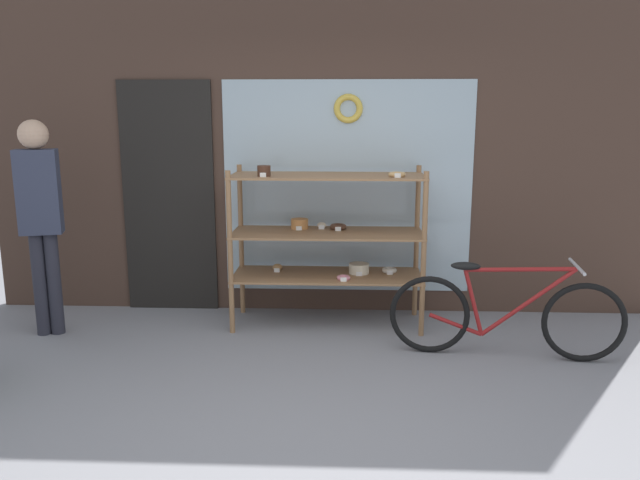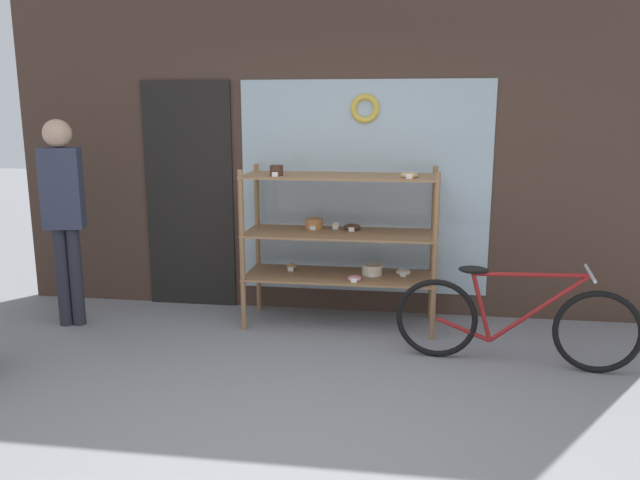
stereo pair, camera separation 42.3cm
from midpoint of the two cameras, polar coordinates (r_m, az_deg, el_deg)
ground_plane at (r=3.76m, az=-4.23°, el=-17.50°), size 30.00×30.00×0.00m
storefront_facade at (r=5.64m, az=-1.99°, el=12.01°), size 6.15×0.13×3.81m
display_case at (r=5.31m, az=-1.53°, el=0.67°), size 1.62×0.58×1.39m
bicycle at (r=4.84m, az=14.12°, el=-6.69°), size 1.72×0.46×0.74m
pedestrian at (r=5.59m, az=-26.24°, el=2.51°), size 0.36×0.26×1.77m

